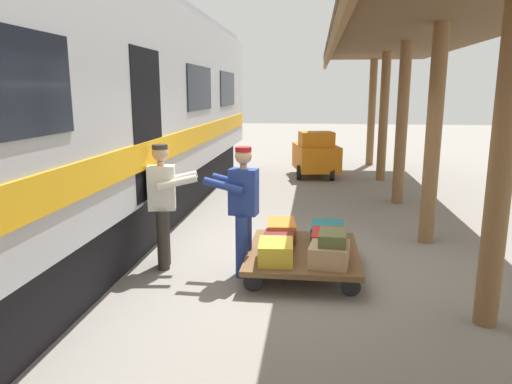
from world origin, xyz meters
The scene contains 14 objects.
ground_plane centered at (0.00, 0.00, 0.00)m, with size 60.00×60.00×0.00m, color gray.
platform_canopy centered at (-1.80, 0.00, 3.25)m, with size 3.20×20.30×3.56m.
train_car centered at (3.71, 0.00, 2.06)m, with size 3.02×17.20×4.00m.
luggage_cart centered at (0.08, 0.16, 0.26)m, with size 1.46×1.77×0.31m.
suitcase_tan_vintage centered at (-0.25, 0.64, 0.43)m, with size 0.47×0.55×0.25m, color tan.
suitcase_teal_softside centered at (-0.25, -0.33, 0.43)m, with size 0.46×0.60×0.24m, color #1E666B.
suitcase_red_plastic centered at (-0.25, 0.16, 0.44)m, with size 0.43×0.55×0.27m, color #AD231E.
suitcase_orange_carryall centered at (0.41, -0.33, 0.43)m, with size 0.40×0.62×0.25m, color #CC6B23.
suitcase_maroon_trunk centered at (0.41, 0.16, 0.41)m, with size 0.41×0.57×0.20m, color maroon.
suitcase_yellow_case centered at (0.41, 0.64, 0.44)m, with size 0.42×0.54×0.26m, color gold.
suitcase_olive_duffel centered at (-0.28, 0.62, 0.64)m, with size 0.33×0.45×0.15m, color brown.
porter_in_overalls centered at (0.88, 0.33, 0.93)m, with size 0.70×0.49×1.70m.
porter_by_door centered at (1.98, 0.19, 0.93)m, with size 0.72×0.53×1.70m.
baggage_tug centered at (-0.09, -7.25, 0.63)m, with size 1.42×1.89×1.30m.
Camera 1 is at (-0.03, 6.28, 2.39)m, focal length 33.50 mm.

